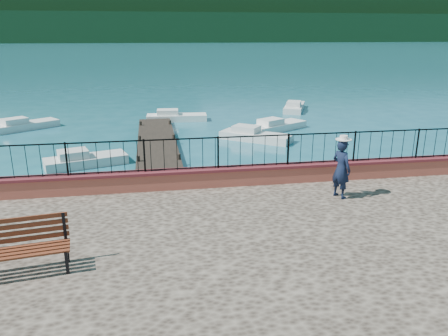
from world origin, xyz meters
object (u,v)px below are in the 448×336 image
object	(u,v)px
person	(341,169)
boat_1	(256,133)
boat_2	(277,124)
boat_5	(294,105)
boat_0	(86,157)
boat_3	(25,123)
park_bench	(18,259)
boat_4	(177,115)

from	to	relation	value
person	boat_1	xyz separation A→B (m)	(0.48, 11.99, -1.65)
boat_2	boat_5	bearing A→B (deg)	32.80
boat_0	boat_3	world-z (taller)	same
boat_0	boat_5	bearing A→B (deg)	24.21
park_bench	boat_5	xyz separation A→B (m)	(13.72, 24.14, -1.12)
boat_3	boat_2	bearing A→B (deg)	-47.05
boat_0	boat_1	bearing A→B (deg)	3.52
park_bench	boat_0	world-z (taller)	park_bench
boat_4	boat_5	world-z (taller)	same
boat_2	boat_3	distance (m)	15.64
boat_3	boat_5	bearing A→B (deg)	-24.65
boat_3	boat_5	world-z (taller)	same
boat_3	boat_5	xyz separation A→B (m)	(18.75, 3.94, 0.00)
boat_2	boat_4	distance (m)	7.18
boat_4	boat_5	size ratio (longest dim) A/B	0.95
boat_1	boat_3	distance (m)	14.44
boat_1	boat_2	size ratio (longest dim) A/B	0.99
boat_3	boat_5	size ratio (longest dim) A/B	0.93
person	boat_5	xyz separation A→B (m)	(5.78, 21.22, -1.65)
boat_2	boat_4	world-z (taller)	same
person	boat_5	bearing A→B (deg)	-39.62
boat_3	park_bench	bearing A→B (deg)	-112.54
boat_0	boat_4	bearing A→B (deg)	46.67
park_bench	boat_1	bearing A→B (deg)	52.20
boat_0	boat_1	xyz separation A→B (m)	(8.69, 3.40, 0.00)
boat_1	boat_4	xyz separation A→B (m)	(-3.96, 6.52, 0.00)
boat_3	boat_4	size ratio (longest dim) A/B	0.98
person	boat_2	size ratio (longest dim) A/B	0.42
boat_0	boat_3	distance (m)	9.91
person	boat_4	xyz separation A→B (m)	(-3.49, 18.51, -1.65)
person	boat_0	distance (m)	11.99
park_bench	boat_4	bearing A→B (deg)	69.91
boat_1	boat_4	world-z (taller)	same
park_bench	person	bearing A→B (deg)	11.80
person	boat_5	distance (m)	22.06
park_bench	boat_5	world-z (taller)	park_bench
park_bench	boat_2	size ratio (longest dim) A/B	0.51
person	boat_4	distance (m)	18.91
park_bench	person	size ratio (longest dim) A/B	1.20
person	boat_0	xyz separation A→B (m)	(-8.21, 8.59, -1.65)
boat_2	person	bearing A→B (deg)	-130.38
person	boat_1	world-z (taller)	person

